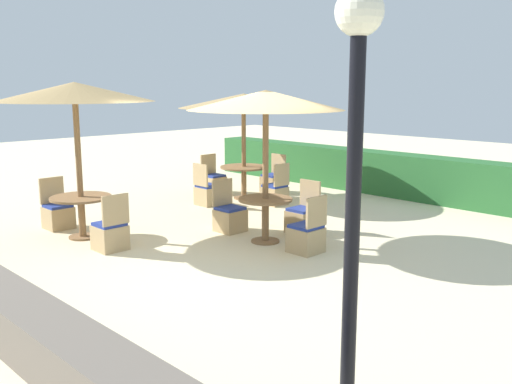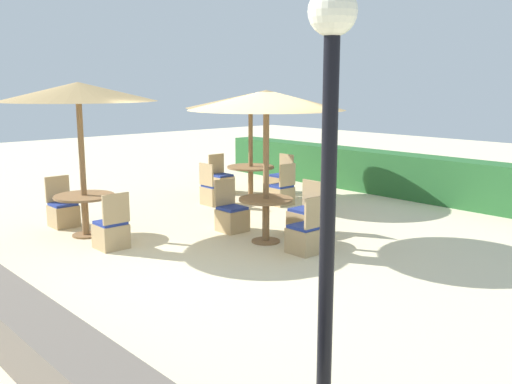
{
  "view_description": "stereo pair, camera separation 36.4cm",
  "coord_description": "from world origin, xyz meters",
  "views": [
    {
      "loc": [
        6.5,
        -5.75,
        2.64
      ],
      "look_at": [
        0.0,
        0.6,
        0.9
      ],
      "focal_mm": 40.0,
      "sensor_mm": 36.0,
      "label": 1
    },
    {
      "loc": [
        6.75,
        -5.48,
        2.64
      ],
      "look_at": [
        0.0,
        0.6,
        0.9
      ],
      "focal_mm": 40.0,
      "sensor_mm": 36.0,
      "label": 2
    }
  ],
  "objects": [
    {
      "name": "ground_plane",
      "position": [
        0.0,
        0.0,
        0.0
      ],
      "size": [
        40.0,
        40.0,
        0.0
      ],
      "primitive_type": "plane",
      "color": "beige"
    },
    {
      "name": "hedge_row",
      "position": [
        0.0,
        5.96,
        0.51
      ],
      "size": [
        13.0,
        0.7,
        1.01
      ],
      "primitive_type": "cube",
      "color": "#28602D",
      "rests_on": "ground_plane"
    },
    {
      "name": "lamp_post",
      "position": [
        3.98,
        -2.25,
        2.35
      ],
      "size": [
        0.36,
        0.36,
        3.32
      ],
      "color": "black",
      "rests_on": "ground_plane"
    },
    {
      "name": "parasol_center",
      "position": [
        -0.05,
        0.87,
        2.36
      ],
      "size": [
        2.57,
        2.57,
        2.53
      ],
      "color": "olive",
      "rests_on": "ground_plane"
    },
    {
      "name": "round_table_center",
      "position": [
        -0.05,
        0.87,
        0.56
      ],
      "size": [
        0.9,
        0.9,
        0.75
      ],
      "color": "olive",
      "rests_on": "ground_plane"
    },
    {
      "name": "patio_chair_center_west",
      "position": [
        -1.0,
        0.91,
        0.26
      ],
      "size": [
        0.46,
        0.46,
        0.93
      ],
      "rotation": [
        0.0,
        0.0,
        -1.57
      ],
      "color": "tan",
      "rests_on": "ground_plane"
    },
    {
      "name": "patio_chair_center_north",
      "position": [
        -0.01,
        1.78,
        0.26
      ],
      "size": [
        0.46,
        0.46,
        0.93
      ],
      "rotation": [
        0.0,
        0.0,
        3.14
      ],
      "color": "tan",
      "rests_on": "ground_plane"
    },
    {
      "name": "patio_chair_center_east",
      "position": [
        0.84,
        0.9,
        0.26
      ],
      "size": [
        0.46,
        0.46,
        0.93
      ],
      "rotation": [
        0.0,
        0.0,
        1.57
      ],
      "color": "tan",
      "rests_on": "ground_plane"
    },
    {
      "name": "parasol_front_left",
      "position": [
        -2.45,
        -1.21,
        2.49
      ],
      "size": [
        2.65,
        2.65,
        2.66
      ],
      "color": "olive",
      "rests_on": "ground_plane"
    },
    {
      "name": "round_table_front_left",
      "position": [
        -2.45,
        -1.21,
        0.57
      ],
      "size": [
        1.03,
        1.03,
        0.73
      ],
      "color": "olive",
      "rests_on": "ground_plane"
    },
    {
      "name": "patio_chair_front_left_east",
      "position": [
        -1.45,
        -1.25,
        0.26
      ],
      "size": [
        0.46,
        0.46,
        0.93
      ],
      "rotation": [
        0.0,
        0.0,
        1.57
      ],
      "color": "tan",
      "rests_on": "ground_plane"
    },
    {
      "name": "patio_chair_front_left_west",
      "position": [
        -3.38,
        -1.21,
        0.26
      ],
      "size": [
        0.46,
        0.46,
        0.93
      ],
      "rotation": [
        0.0,
        0.0,
        -1.57
      ],
      "color": "tan",
      "rests_on": "ground_plane"
    },
    {
      "name": "parasol_back_left",
      "position": [
        -3.0,
        3.14,
        2.24
      ],
      "size": [
        2.95,
        2.95,
        2.41
      ],
      "color": "olive",
      "rests_on": "ground_plane"
    },
    {
      "name": "round_table_back_left",
      "position": [
        -3.0,
        3.14,
        0.6
      ],
      "size": [
        1.09,
        1.09,
        0.75
      ],
      "color": "olive",
      "rests_on": "ground_plane"
    },
    {
      "name": "patio_chair_back_left_north",
      "position": [
        -3.06,
        4.17,
        0.26
      ],
      "size": [
        0.46,
        0.46,
        0.93
      ],
      "rotation": [
        0.0,
        0.0,
        3.14
      ],
      "color": "tan",
      "rests_on": "ground_plane"
    },
    {
      "name": "patio_chair_back_left_south",
      "position": [
        -3.03,
        2.07,
        0.26
      ],
      "size": [
        0.46,
        0.46,
        0.93
      ],
      "color": "tan",
      "rests_on": "ground_plane"
    },
    {
      "name": "patio_chair_back_left_west",
      "position": [
        -4.05,
        3.1,
        0.26
      ],
      "size": [
        0.46,
        0.46,
        0.93
      ],
      "rotation": [
        0.0,
        0.0,
        -1.57
      ],
      "color": "tan",
      "rests_on": "ground_plane"
    },
    {
      "name": "patio_chair_back_left_east",
      "position": [
        -2.01,
        3.15,
        0.26
      ],
      "size": [
        0.46,
        0.46,
        0.93
      ],
      "rotation": [
        0.0,
        0.0,
        1.57
      ],
      "color": "tan",
      "rests_on": "ground_plane"
    }
  ]
}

